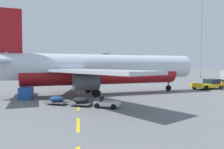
{
  "coord_description": "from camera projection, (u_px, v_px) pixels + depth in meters",
  "views": [
    {
      "loc": [
        18.08,
        -14.84,
        4.49
      ],
      "look_at": [
        23.43,
        19.75,
        3.01
      ],
      "focal_mm": 34.46,
      "sensor_mm": 36.0,
      "label": 1
    }
  ],
  "objects": [
    {
      "name": "ground_crew_worker",
      "position": [
        222.0,
        85.0,
        38.94
      ],
      "size": [
        0.68,
        0.35,
        1.69
      ],
      "color": "#232328",
      "rests_on": "ground"
    },
    {
      "name": "apron_light_mast_far",
      "position": [
        201.0,
        28.0,
        76.7
      ],
      "size": [
        1.8,
        1.8,
        29.25
      ],
      "color": "slate",
      "rests_on": "ground"
    },
    {
      "name": "airliner_mid_left",
      "position": [
        29.0,
        67.0,
        104.75
      ],
      "size": [
        33.58,
        32.65,
        11.94
      ],
      "color": "white",
      "rests_on": "ground"
    },
    {
      "name": "pushback_tug",
      "position": [
        209.0,
        84.0,
        40.81
      ],
      "size": [
        6.52,
        4.3,
        2.08
      ],
      "color": "yellow",
      "rests_on": "ground"
    },
    {
      "name": "terminal_satellite",
      "position": [
        91.0,
        63.0,
        174.59
      ],
      "size": [
        79.33,
        20.23,
        14.57
      ],
      "color": "#9E998E",
      "rests_on": "ground"
    },
    {
      "name": "baggage_train",
      "position": [
        81.0,
        101.0,
        23.72
      ],
      "size": [
        8.36,
        5.12,
        1.14
      ],
      "color": "silver",
      "rests_on": "ground"
    },
    {
      "name": "uld_cargo_container",
      "position": [
        26.0,
        93.0,
        28.25
      ],
      "size": [
        1.68,
        1.64,
        1.6
      ],
      "color": "#194C9E",
      "rests_on": "ground"
    },
    {
      "name": "airliner_foreground",
      "position": [
        100.0,
        69.0,
        33.51
      ],
      "size": [
        34.69,
        34.02,
        12.2
      ],
      "color": "silver",
      "rests_on": "ground"
    },
    {
      "name": "apron_paint_markings",
      "position": [
        79.0,
        84.0,
        51.42
      ],
      "size": [
        8.0,
        95.54,
        0.01
      ],
      "color": "yellow",
      "rests_on": "ground"
    },
    {
      "name": "ground",
      "position": [
        161.0,
        82.0,
        57.69
      ],
      "size": [
        400.0,
        400.0,
        0.0
      ],
      "primitive_type": "plane",
      "color": "slate"
    }
  ]
}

